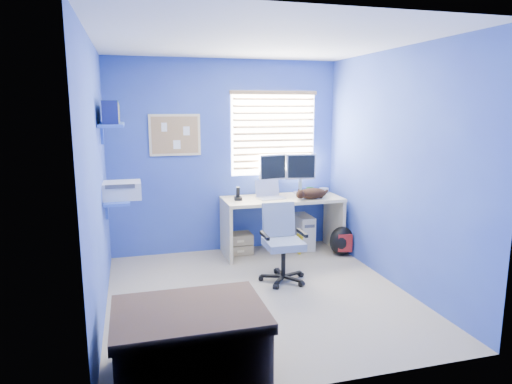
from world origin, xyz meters
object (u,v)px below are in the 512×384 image
object	(u,v)px
desk	(282,225)
tower_pc	(303,231)
cat	(312,193)
office_chair	(282,252)
laptop	(271,190)

from	to	relation	value
desk	tower_pc	bearing A→B (deg)	19.28
cat	desk	bearing A→B (deg)	131.41
office_chair	desk	bearing A→B (deg)	71.65
laptop	tower_pc	xyz separation A→B (m)	(0.51, 0.15, -0.62)
tower_pc	office_chair	distance (m)	1.24
office_chair	laptop	bearing A→B (deg)	80.72
desk	office_chair	distance (m)	0.97
laptop	cat	bearing A→B (deg)	-23.64
tower_pc	laptop	bearing A→B (deg)	-162.84
tower_pc	office_chair	bearing A→B (deg)	-121.19
desk	cat	bearing A→B (deg)	-26.74
desk	cat	size ratio (longest dim) A/B	3.95
laptop	office_chair	bearing A→B (deg)	-106.42
desk	office_chair	world-z (taller)	office_chair
cat	tower_pc	bearing A→B (deg)	66.45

